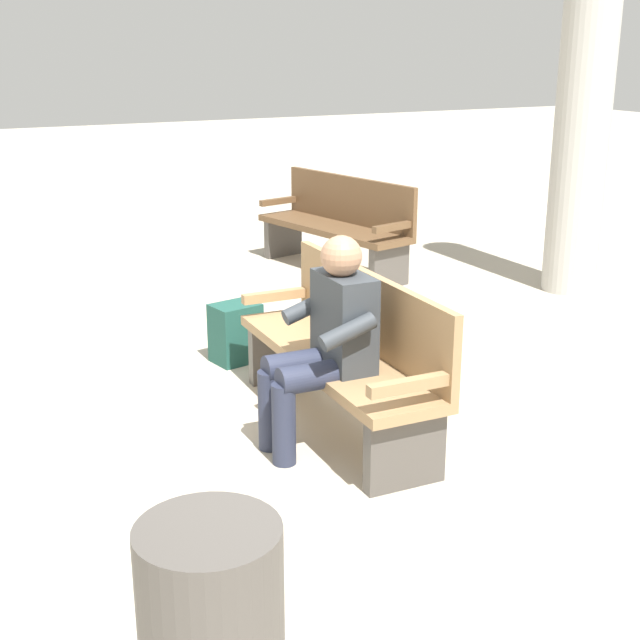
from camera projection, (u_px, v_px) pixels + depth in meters
name	position (u px, v px, depth m)	size (l,w,h in m)	color
ground_plane	(335.00, 426.00, 5.08)	(40.00, 40.00, 0.00)	#B7AD99
bench_near	(346.00, 350.00, 4.97)	(1.82, 0.55, 0.90)	#9E7A51
person_seated	(325.00, 338.00, 4.64)	(0.58, 0.58, 1.18)	#33383D
backpack	(235.00, 333.00, 6.05)	(0.33, 0.35, 0.42)	#1E4C42
bench_far	(338.00, 223.00, 8.44)	(1.86, 0.84, 0.90)	brown
support_pillar	(584.00, 103.00, 7.39)	(0.47, 0.47, 3.28)	#B2AFA8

